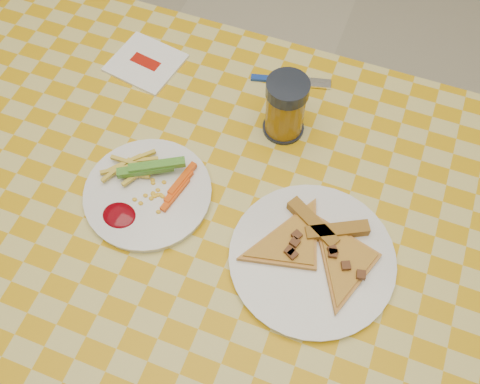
# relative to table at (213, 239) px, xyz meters

# --- Properties ---
(ground) EXTENTS (8.00, 8.00, 0.00)m
(ground) POSITION_rel_table_xyz_m (0.00, 0.00, -0.68)
(ground) COLOR beige
(ground) RESTS_ON ground
(table) EXTENTS (1.28, 0.88, 0.76)m
(table) POSITION_rel_table_xyz_m (0.00, 0.00, 0.00)
(table) COLOR white
(table) RESTS_ON ground
(plate_left) EXTENTS (0.23, 0.23, 0.01)m
(plate_left) POSITION_rel_table_xyz_m (-0.12, 0.01, 0.08)
(plate_left) COLOR white
(plate_left) RESTS_ON table
(plate_right) EXTENTS (0.32, 0.32, 0.01)m
(plate_right) POSITION_rel_table_xyz_m (0.18, -0.01, 0.08)
(plate_right) COLOR white
(plate_right) RESTS_ON table
(fries_veggies) EXTENTS (0.17, 0.16, 0.04)m
(fries_veggies) POSITION_rel_table_xyz_m (-0.13, 0.02, 0.10)
(fries_veggies) COLOR #E5C549
(fries_veggies) RESTS_ON plate_left
(pizza_slices) EXTENTS (0.29, 0.23, 0.02)m
(pizza_slices) POSITION_rel_table_xyz_m (0.18, 0.01, 0.09)
(pizza_slices) COLOR gold
(pizza_slices) RESTS_ON plate_right
(drink_glass) EXTENTS (0.08, 0.08, 0.12)m
(drink_glass) POSITION_rel_table_xyz_m (0.05, 0.23, 0.13)
(drink_glass) COLOR black
(drink_glass) RESTS_ON table
(napkin) EXTENTS (0.15, 0.14, 0.01)m
(napkin) POSITION_rel_table_xyz_m (-0.26, 0.28, 0.08)
(napkin) COLOR white
(napkin) RESTS_ON table
(fork) EXTENTS (0.16, 0.06, 0.01)m
(fork) POSITION_rel_table_xyz_m (0.03, 0.34, 0.08)
(fork) COLOR navy
(fork) RESTS_ON table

